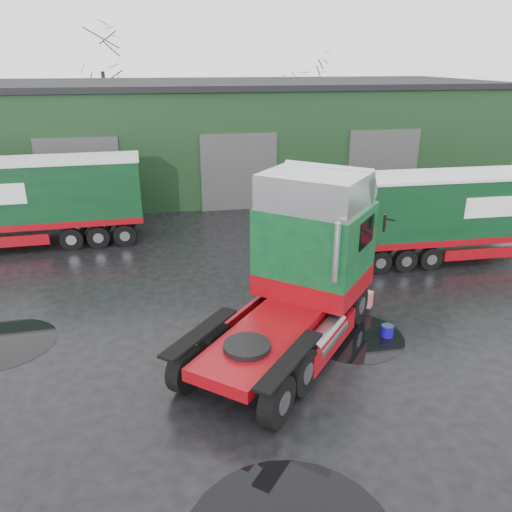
{
  "coord_description": "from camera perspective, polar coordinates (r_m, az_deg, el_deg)",
  "views": [
    {
      "loc": [
        -1.77,
        -11.7,
        7.54
      ],
      "look_at": [
        0.87,
        2.79,
        1.7
      ],
      "focal_mm": 35.0,
      "sensor_mm": 36.0,
      "label": 1
    }
  ],
  "objects": [
    {
      "name": "ground",
      "position": [
        14.03,
        -1.48,
        -10.89
      ],
      "size": [
        100.0,
        100.0,
        0.0
      ],
      "primitive_type": "plane",
      "color": "black"
    },
    {
      "name": "wash_bucket",
      "position": [
        15.14,
        14.74,
        -8.29
      ],
      "size": [
        0.43,
        0.43,
        0.34
      ],
      "primitive_type": "cylinder",
      "rotation": [
        0.0,
        0.0,
        -0.2
      ],
      "color": "#110692",
      "rests_on": "ground"
    },
    {
      "name": "tree_back_b",
      "position": [
        43.49,
        5.65,
        16.53
      ],
      "size": [
        4.4,
        4.4,
        7.5
      ],
      "primitive_type": null,
      "color": "black",
      "rests_on": "ground"
    },
    {
      "name": "lorry_right",
      "position": [
        21.67,
        23.93,
        4.25
      ],
      "size": [
        13.36,
        2.4,
        3.51
      ],
      "primitive_type": null,
      "rotation": [
        0.0,
        0.0,
        -1.58
      ],
      "color": "silver",
      "rests_on": "ground"
    },
    {
      "name": "puddle_2",
      "position": [
        16.08,
        -26.87,
        -8.9
      ],
      "size": [
        2.9,
        2.9,
        0.01
      ],
      "primitive_type": "cylinder",
      "color": "black",
      "rests_on": "ground"
    },
    {
      "name": "tree_back_a",
      "position": [
        42.01,
        -16.84,
        16.95
      ],
      "size": [
        4.4,
        4.4,
        9.5
      ],
      "primitive_type": null,
      "color": "black",
      "rests_on": "ground"
    },
    {
      "name": "puddle_1",
      "position": [
        15.0,
        11.09,
        -8.99
      ],
      "size": [
        2.92,
        2.92,
        0.01
      ],
      "primitive_type": "cylinder",
      "color": "black",
      "rests_on": "ground"
    },
    {
      "name": "warehouse",
      "position": [
        32.22,
        -3.62,
        13.77
      ],
      "size": [
        32.4,
        12.4,
        6.3
      ],
      "color": "black",
      "rests_on": "ground"
    },
    {
      "name": "hero_tractor",
      "position": [
        12.95,
        3.02,
        -2.05
      ],
      "size": [
        7.3,
        7.86,
        4.69
      ],
      "primitive_type": null,
      "rotation": [
        0.0,
        0.0,
        -0.69
      ],
      "color": "#0E4621",
      "rests_on": "ground"
    }
  ]
}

